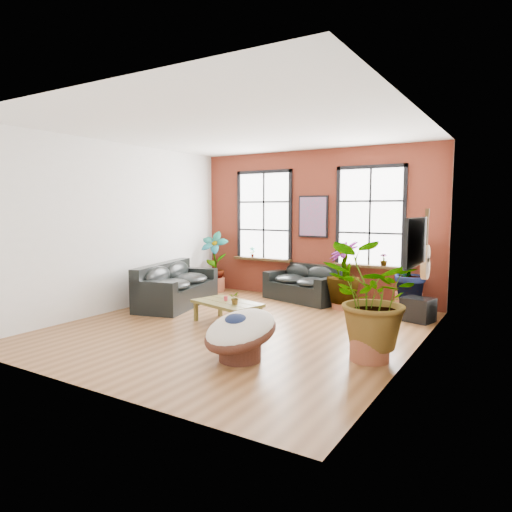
{
  "coord_description": "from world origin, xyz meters",
  "views": [
    {
      "loc": [
        4.42,
        -6.68,
        2.14
      ],
      "look_at": [
        0.0,
        0.6,
        1.25
      ],
      "focal_mm": 32.0,
      "sensor_mm": 36.0,
      "label": 1
    }
  ],
  "objects": [
    {
      "name": "table_plant",
      "position": [
        -0.1,
        0.05,
        0.53
      ],
      "size": [
        0.25,
        0.22,
        0.24
      ],
      "primitive_type": "imported",
      "rotation": [
        0.0,
        0.0,
        0.21
      ],
      "color": "#134813",
      "rests_on": "coffee_table"
    },
    {
      "name": "sill_plant_right",
      "position": [
        1.7,
        3.13,
        1.04
      ],
      "size": [
        0.19,
        0.19,
        0.27
      ],
      "primitive_type": "imported",
      "rotation": [
        0.0,
        0.0,
        3.49
      ],
      "color": "#134813",
      "rests_on": "room"
    },
    {
      "name": "poster",
      "position": [
        0.0,
        3.18,
        1.95
      ],
      "size": [
        0.74,
        0.06,
        0.98
      ],
      "color": "black",
      "rests_on": "room"
    },
    {
      "name": "papasan_chair",
      "position": [
        0.97,
        -1.43,
        0.4
      ],
      "size": [
        1.36,
        1.36,
        0.78
      ],
      "rotation": [
        0.0,
        0.0,
        -0.38
      ],
      "color": "#4B261A",
      "rests_on": "ground"
    },
    {
      "name": "media_box",
      "position": [
        2.64,
        2.19,
        0.23
      ],
      "size": [
        0.64,
        0.58,
        0.45
      ],
      "rotation": [
        0.0,
        0.0,
        -0.26
      ],
      "color": "black",
      "rests_on": "ground"
    },
    {
      "name": "pot_mid",
      "position": [
        1.03,
        2.49,
        0.17
      ],
      "size": [
        0.55,
        0.55,
        0.35
      ],
      "rotation": [
        0.0,
        0.0,
        -0.15
      ],
      "color": "brown",
      "rests_on": "ground"
    },
    {
      "name": "coffee_table",
      "position": [
        -0.36,
        0.15,
        0.37
      ],
      "size": [
        1.45,
        1.06,
        0.5
      ],
      "rotation": [
        0.0,
        0.0,
        -0.27
      ],
      "color": "#50491D",
      "rests_on": "ground"
    },
    {
      "name": "floor_plant_back_left",
      "position": [
        -2.55,
        2.73,
        0.85
      ],
      "size": [
        0.81,
        0.62,
        1.4
      ],
      "primitive_type": "imported",
      "rotation": [
        0.0,
        0.0,
        0.18
      ],
      "color": "#134813",
      "rests_on": "ground"
    },
    {
      "name": "sill_plant_left",
      "position": [
        -1.65,
        3.13,
        1.04
      ],
      "size": [
        0.17,
        0.17,
        0.27
      ],
      "primitive_type": "imported",
      "rotation": [
        0.0,
        0.0,
        0.79
      ],
      "color": "#134813",
      "rests_on": "room"
    },
    {
      "name": "floor_plant_back_right",
      "position": [
        2.32,
        2.92,
        0.86
      ],
      "size": [
        0.77,
        0.89,
        1.43
      ],
      "primitive_type": "imported",
      "rotation": [
        0.0,
        0.0,
        1.76
      ],
      "color": "#134813",
      "rests_on": "ground"
    },
    {
      "name": "floor_plant_mid",
      "position": [
        1.03,
        2.48,
        0.8
      ],
      "size": [
        1.04,
        1.04,
        1.31
      ],
      "primitive_type": "imported",
      "rotation": [
        0.0,
        0.0,
        5.56
      ],
      "color": "#134813",
      "rests_on": "ground"
    },
    {
      "name": "room",
      "position": [
        0.0,
        0.15,
        1.75
      ],
      "size": [
        6.04,
        6.54,
        3.54
      ],
      "color": "brown",
      "rests_on": "ground"
    },
    {
      "name": "tv_wall_unit",
      "position": [
        2.93,
        0.6,
        1.54
      ],
      "size": [
        0.13,
        1.86,
        1.2
      ],
      "color": "black",
      "rests_on": "room"
    },
    {
      "name": "pot_back_left",
      "position": [
        -2.55,
        2.76,
        0.18
      ],
      "size": [
        0.55,
        0.55,
        0.36
      ],
      "rotation": [
        0.0,
        0.0,
        -0.13
      ],
      "color": "brown",
      "rests_on": "ground"
    },
    {
      "name": "floor_plant_right_wall",
      "position": [
        2.51,
        -0.47,
        0.91
      ],
      "size": [
        1.63,
        1.51,
        1.49
      ],
      "primitive_type": "imported",
      "rotation": [
        0.0,
        0.0,
        3.45
      ],
      "color": "#134813",
      "rests_on": "ground"
    },
    {
      "name": "sofa_back",
      "position": [
        -0.07,
        2.89,
        0.38
      ],
      "size": [
        1.99,
        1.36,
        0.83
      ],
      "rotation": [
        0.0,
        0.0,
        -0.28
      ],
      "color": "black",
      "rests_on": "ground"
    },
    {
      "name": "sofa_left",
      "position": [
        -2.31,
        0.94,
        0.42
      ],
      "size": [
        1.52,
        2.5,
        0.92
      ],
      "rotation": [
        0.0,
        0.0,
        1.82
      ],
      "color": "black",
      "rests_on": "ground"
    },
    {
      "name": "pot_right_wall",
      "position": [
        2.54,
        -0.48,
        0.2
      ],
      "size": [
        0.71,
        0.71,
        0.41
      ],
      "rotation": [
        0.0,
        0.0,
        0.33
      ],
      "color": "brown",
      "rests_on": "ground"
    },
    {
      "name": "pot_back_right",
      "position": [
        2.29,
        2.95,
        0.2
      ],
      "size": [
        0.61,
        0.61,
        0.4
      ],
      "rotation": [
        0.0,
        0.0,
        0.11
      ],
      "color": "brown",
      "rests_on": "ground"
    }
  ]
}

